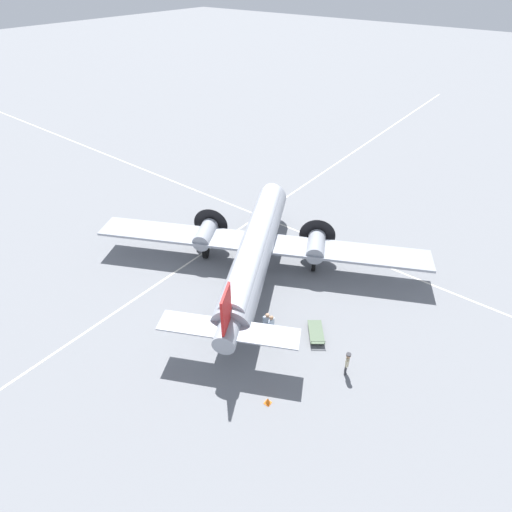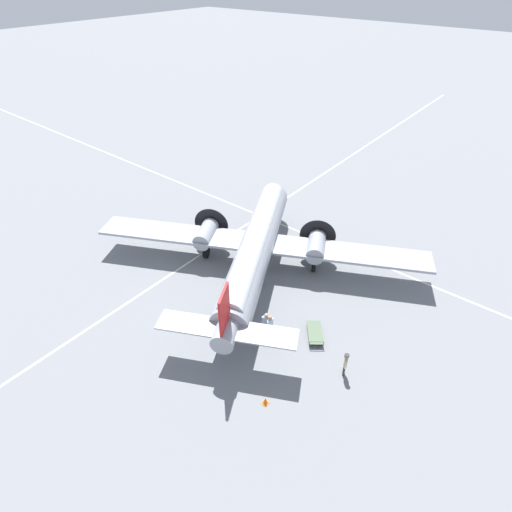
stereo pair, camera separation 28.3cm
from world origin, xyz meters
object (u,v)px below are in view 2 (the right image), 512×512
(crew_foreground, at_px, (346,362))
(traffic_cone, at_px, (265,401))
(suitcase_near_door, at_px, (285,332))
(baggage_cart, at_px, (315,333))
(passenger_boarding, at_px, (266,321))
(suitcase_upright_spare, at_px, (270,332))
(ramp_agent, at_px, (270,324))
(airliner_main, at_px, (257,244))

(crew_foreground, xyz_separation_m, traffic_cone, (2.40, 4.38, -0.86))
(suitcase_near_door, relative_size, traffic_cone, 1.38)
(crew_foreground, relative_size, baggage_cart, 0.78)
(crew_foreground, distance_m, traffic_cone, 5.07)
(suitcase_near_door, distance_m, traffic_cone, 5.10)
(passenger_boarding, xyz_separation_m, suitcase_upright_spare, (-0.30, 0.01, -0.80))
(ramp_agent, xyz_separation_m, baggage_cart, (-2.30, -1.76, -0.77))
(ramp_agent, bearing_deg, traffic_cone, -143.09)
(passenger_boarding, bearing_deg, suitcase_upright_spare, 156.40)
(passenger_boarding, relative_size, suitcase_upright_spare, 3.10)
(airliner_main, height_order, suitcase_upright_spare, airliner_main)
(traffic_cone, bearing_deg, airliner_main, -49.39)
(airliner_main, relative_size, suitcase_upright_spare, 43.05)
(crew_foreground, xyz_separation_m, suitcase_upright_spare, (5.19, 0.30, -0.81))
(suitcase_upright_spare, xyz_separation_m, traffic_cone, (-2.79, 4.08, -0.05))
(suitcase_near_door, height_order, traffic_cone, suitcase_near_door)
(ramp_agent, distance_m, suitcase_upright_spare, 0.79)
(passenger_boarding, distance_m, suitcase_upright_spare, 0.85)
(ramp_agent, bearing_deg, suitcase_upright_spare, 132.69)
(ramp_agent, bearing_deg, passenger_boarding, 93.15)
(airliner_main, distance_m, traffic_cone, 11.94)
(suitcase_upright_spare, xyz_separation_m, baggage_cart, (-2.32, -1.77, 0.01))
(airliner_main, xyz_separation_m, suitcase_upright_spare, (-4.85, 4.82, -2.20))
(ramp_agent, bearing_deg, crew_foreground, -84.03)
(ramp_agent, xyz_separation_m, suitcase_near_door, (-0.78, -0.59, -0.75))
(airliner_main, relative_size, crew_foreground, 14.08)
(baggage_cart, height_order, traffic_cone, baggage_cart)
(airliner_main, relative_size, traffic_cone, 52.81)
(crew_foreground, height_order, suitcase_upright_spare, crew_foreground)
(suitcase_upright_spare, bearing_deg, traffic_cone, 124.30)
(ramp_agent, relative_size, traffic_cone, 3.77)
(airliner_main, relative_size, baggage_cart, 11.01)
(suitcase_near_door, bearing_deg, ramp_agent, 37.35)
(suitcase_near_door, bearing_deg, passenger_boarding, 28.51)
(passenger_boarding, relative_size, suitcase_near_door, 2.75)
(airliner_main, xyz_separation_m, baggage_cart, (-7.16, 3.05, -2.19))
(suitcase_upright_spare, distance_m, baggage_cart, 2.91)
(suitcase_upright_spare, bearing_deg, suitcase_near_door, -142.60)
(suitcase_near_door, relative_size, baggage_cart, 0.29)
(crew_foreground, height_order, suitcase_near_door, crew_foreground)
(suitcase_near_door, bearing_deg, crew_foreground, 175.96)
(airliner_main, bearing_deg, traffic_cone, -166.44)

